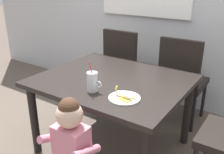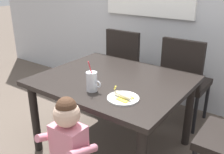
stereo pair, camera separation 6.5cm
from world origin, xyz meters
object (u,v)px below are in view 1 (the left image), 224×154
Objects in this scene: snack_plate at (124,98)px; peeled_banana at (124,95)px; dining_chair_right at (182,77)px; dining_table at (113,88)px; dining_chair_left at (125,64)px; toddler_standing at (71,142)px; milk_cup at (92,83)px.

snack_plate is 1.31× the size of peeled_banana.
dining_table is at bearing 65.33° from dining_chair_right.
snack_plate is at bearing 93.01° from peeled_banana.
toddler_standing is (0.49, -1.47, -0.02)m from dining_chair_left.
snack_plate is 0.03m from peeled_banana.
dining_chair_right is at bearing 65.33° from dining_table.
milk_cup is (-0.13, 0.40, 0.24)m from toddler_standing.
dining_table is 1.29× the size of dining_chair_right.
toddler_standing is 0.48m from snack_plate.
peeled_banana is (0.63, -1.07, 0.19)m from dining_chair_left.
milk_cup reaches higher than snack_plate.
dining_chair_left reaches higher than dining_table.
dining_chair_left reaches higher than toddler_standing.
dining_table is 0.34m from milk_cup.
milk_cup is at bearing 108.63° from dining_chair_left.
toddler_standing is 0.48m from milk_cup.
dining_table is 1.48× the size of toddler_standing.
toddler_standing is at bearing 108.42° from dining_chair_left.
dining_chair_left is at bearing -0.95° from dining_chair_right.
peeled_banana is at bearing -45.15° from dining_table.
dining_table is at bearing 114.10° from dining_chair_left.
toddler_standing is 3.64× the size of snack_plate.
toddler_standing is 0.48m from peeled_banana.
dining_chair_left and dining_chair_right have the same top height.
dining_table is 5.40× the size of snack_plate.
snack_plate is (-0.07, -1.05, 0.16)m from dining_chair_right.
peeled_banana is (0.14, 0.41, 0.21)m from toddler_standing.
milk_cup is at bearing -87.06° from dining_table.
dining_table is 1.29× the size of dining_chair_left.
dining_table is 0.85m from dining_chair_left.
dining_chair_left is at bearing 120.77° from peeled_banana.
dining_chair_left reaches higher than snack_plate.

